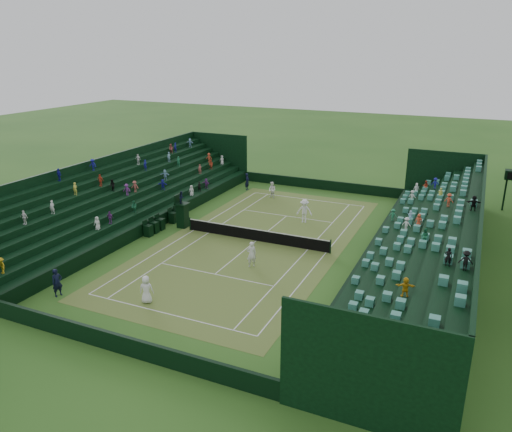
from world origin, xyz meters
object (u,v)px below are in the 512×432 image
object	(u,v)px
player_near_east	(251,254)
player_far_west	(272,190)
player_near_west	(146,289)
player_far_east	(304,211)
tennis_net	(256,235)
umpire_chair	(182,212)

from	to	relation	value
player_near_east	player_far_west	size ratio (longest dim) A/B	1.13
player_near_west	player_far_east	xyz separation A→B (m)	(3.62, 16.80, 0.17)
player_near_west	player_far_east	distance (m)	17.19
player_far_east	tennis_net	bearing A→B (deg)	-123.31
player_far_west	player_near_west	bearing A→B (deg)	-62.57
tennis_net	player_far_east	world-z (taller)	player_far_east
player_far_east	player_far_west	bearing A→B (deg)	119.00
umpire_chair	player_near_east	world-z (taller)	umpire_chair
player_near_east	player_far_west	world-z (taller)	player_near_east
tennis_net	player_near_west	size ratio (longest dim) A/B	7.07
tennis_net	umpire_chair	world-z (taller)	umpire_chair
tennis_net	player_near_west	world-z (taller)	player_near_west
player_far_west	player_far_east	size ratio (longest dim) A/B	0.80
player_near_east	player_far_east	distance (m)	9.86
tennis_net	player_far_west	bearing A→B (deg)	106.64
player_near_east	player_far_west	distance (m)	16.08
player_near_east	player_far_east	bearing A→B (deg)	-134.53
tennis_net	player_near_west	distance (m)	11.39
player_near_west	player_far_west	bearing A→B (deg)	-108.04
umpire_chair	player_far_east	world-z (taller)	umpire_chair
player_near_east	umpire_chair	bearing A→B (deg)	-72.23
tennis_net	player_far_west	size ratio (longest dim) A/B	7.37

